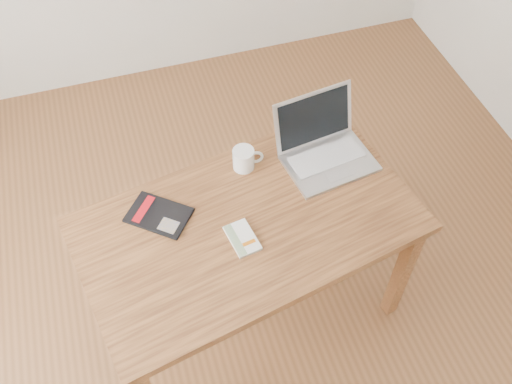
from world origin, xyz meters
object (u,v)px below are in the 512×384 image
object	(u,v)px
desk	(249,235)
laptop	(324,147)
black_guidebook	(159,215)
white_guidebook	(242,238)
coffee_mug	(244,158)

from	to	relation	value
desk	laptop	world-z (taller)	laptop
black_guidebook	desk	bearing A→B (deg)	-72.90
white_guidebook	black_guidebook	size ratio (longest dim) A/B	0.59
desk	black_guidebook	distance (m)	0.37
desk	black_guidebook	bearing A→B (deg)	146.84
desk	coffee_mug	world-z (taller)	coffee_mug
black_guidebook	laptop	xyz separation A→B (m)	(0.74, 0.10, 0.05)
white_guidebook	laptop	world-z (taller)	laptop
white_guidebook	black_guidebook	bearing A→B (deg)	135.18
desk	laptop	bearing A→B (deg)	19.45
white_guidebook	laptop	bearing A→B (deg)	25.14
desk	white_guidebook	bearing A→B (deg)	-134.54
white_guidebook	laptop	distance (m)	0.56
desk	coffee_mug	bearing A→B (deg)	65.43
white_guidebook	coffee_mug	size ratio (longest dim) A/B	1.29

